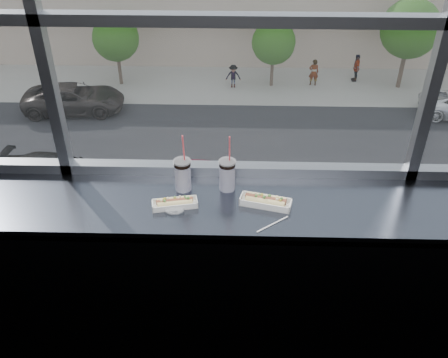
{
  "coord_description": "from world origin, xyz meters",
  "views": [
    {
      "loc": [
        -0.01,
        -0.92,
        2.75
      ],
      "look_at": [
        -0.07,
        1.23,
        1.25
      ],
      "focal_mm": 40.0,
      "sensor_mm": 36.0,
      "label": 1
    }
  ],
  "objects_px": {
    "tree_left": "(116,38)",
    "tree_right": "(410,29)",
    "pedestrian_b": "(233,74)",
    "tree_center": "(274,43)",
    "loose_straw": "(273,224)",
    "car_near_b": "(59,171)",
    "soda_cup_right": "(227,174)",
    "car_far_a": "(73,94)",
    "pedestrian_d": "(357,65)",
    "car_near_c": "(203,173)",
    "soda_cup_left": "(183,173)",
    "hotdog_tray_right": "(266,201)",
    "pedestrian_c": "(314,70)",
    "hotdog_tray_left": "(175,203)",
    "wrapper": "(174,210)"
  },
  "relations": [
    {
      "from": "tree_right",
      "to": "soda_cup_right",
      "type": "bearing_deg",
      "value": -110.51
    },
    {
      "from": "soda_cup_right",
      "to": "tree_left",
      "type": "distance_m",
      "value": 30.55
    },
    {
      "from": "tree_left",
      "to": "hotdog_tray_left",
      "type": "bearing_deg",
      "value": -75.48
    },
    {
      "from": "pedestrian_b",
      "to": "tree_center",
      "type": "xyz_separation_m",
      "value": [
        2.49,
        0.34,
        1.97
      ]
    },
    {
      "from": "wrapper",
      "to": "pedestrian_c",
      "type": "xyz_separation_m",
      "value": [
        5.27,
        28.52,
        -11.02
      ]
    },
    {
      "from": "soda_cup_left",
      "to": "tree_right",
      "type": "height_order",
      "value": "soda_cup_left"
    },
    {
      "from": "car_near_b",
      "to": "tree_left",
      "type": "height_order",
      "value": "tree_left"
    },
    {
      "from": "tree_left",
      "to": "tree_right",
      "type": "height_order",
      "value": "tree_right"
    },
    {
      "from": "soda_cup_left",
      "to": "tree_left",
      "type": "xyz_separation_m",
      "value": [
        -7.37,
        28.16,
        -9.1
      ]
    },
    {
      "from": "tree_center",
      "to": "car_near_b",
      "type": "bearing_deg",
      "value": -130.45
    },
    {
      "from": "hotdog_tray_right",
      "to": "tree_right",
      "type": "bearing_deg",
      "value": 83.74
    },
    {
      "from": "loose_straw",
      "to": "car_near_b",
      "type": "relative_size",
      "value": 0.03
    },
    {
      "from": "car_near_b",
      "to": "car_near_c",
      "type": "xyz_separation_m",
      "value": [
        6.55,
        0.0,
        -0.03
      ]
    },
    {
      "from": "soda_cup_left",
      "to": "car_near_c",
      "type": "xyz_separation_m",
      "value": [
        -1.16,
        16.16,
        -11.05
      ]
    },
    {
      "from": "soda_cup_left",
      "to": "car_near_c",
      "type": "bearing_deg",
      "value": 94.11
    },
    {
      "from": "tree_left",
      "to": "car_far_a",
      "type": "bearing_deg",
      "value": -115.68
    },
    {
      "from": "pedestrian_c",
      "to": "tree_right",
      "type": "relative_size",
      "value": 0.37
    },
    {
      "from": "car_far_a",
      "to": "pedestrian_d",
      "type": "height_order",
      "value": "pedestrian_d"
    },
    {
      "from": "car_near_c",
      "to": "hotdog_tray_right",
      "type": "bearing_deg",
      "value": -173.08
    },
    {
      "from": "hotdog_tray_right",
      "to": "car_near_c",
      "type": "distance_m",
      "value": 19.72
    },
    {
      "from": "car_near_c",
      "to": "loose_straw",
      "type": "bearing_deg",
      "value": -173.03
    },
    {
      "from": "car_near_c",
      "to": "pedestrian_d",
      "type": "bearing_deg",
      "value": -34.4
    },
    {
      "from": "wrapper",
      "to": "tree_center",
      "type": "height_order",
      "value": "wrapper"
    },
    {
      "from": "hotdog_tray_left",
      "to": "tree_right",
      "type": "xyz_separation_m",
      "value": [
        10.81,
        28.32,
        -8.26
      ]
    },
    {
      "from": "hotdog_tray_left",
      "to": "car_near_b",
      "type": "height_order",
      "value": "hotdog_tray_left"
    },
    {
      "from": "car_near_b",
      "to": "car_far_a",
      "type": "bearing_deg",
      "value": 19.01
    },
    {
      "from": "car_near_b",
      "to": "tree_right",
      "type": "xyz_separation_m",
      "value": [
        18.49,
        12.0,
        2.68
      ]
    },
    {
      "from": "pedestrian_c",
      "to": "tree_right",
      "type": "bearing_deg",
      "value": 178.44
    },
    {
      "from": "car_near_c",
      "to": "pedestrian_d",
      "type": "distance_m",
      "value": 15.92
    },
    {
      "from": "hotdog_tray_right",
      "to": "loose_straw",
      "type": "bearing_deg",
      "value": -65.91
    },
    {
      "from": "wrapper",
      "to": "pedestrian_b",
      "type": "distance_m",
      "value": 30.17
    },
    {
      "from": "soda_cup_left",
      "to": "loose_straw",
      "type": "distance_m",
      "value": 0.58
    },
    {
      "from": "hotdog_tray_left",
      "to": "hotdog_tray_right",
      "type": "bearing_deg",
      "value": -8.13
    },
    {
      "from": "loose_straw",
      "to": "car_far_a",
      "type": "distance_m",
      "value": 28.53
    },
    {
      "from": "hotdog_tray_right",
      "to": "car_near_b",
      "type": "bearing_deg",
      "value": 130.4
    },
    {
      "from": "car_near_b",
      "to": "pedestrian_b",
      "type": "height_order",
      "value": "car_near_b"
    },
    {
      "from": "hotdog_tray_right",
      "to": "tree_right",
      "type": "distance_m",
      "value": 31.24
    },
    {
      "from": "loose_straw",
      "to": "car_near_b",
      "type": "bearing_deg",
      "value": 78.73
    },
    {
      "from": "car_far_a",
      "to": "car_near_b",
      "type": "height_order",
      "value": "car_near_b"
    },
    {
      "from": "soda_cup_left",
      "to": "tree_right",
      "type": "bearing_deg",
      "value": 69.06
    },
    {
      "from": "hotdog_tray_left",
      "to": "car_near_c",
      "type": "xyz_separation_m",
      "value": [
        -1.13,
        16.32,
        -10.97
      ]
    },
    {
      "from": "soda_cup_left",
      "to": "car_near_b",
      "type": "distance_m",
      "value": 21.03
    },
    {
      "from": "soda_cup_left",
      "to": "pedestrian_b",
      "type": "distance_m",
      "value": 30.02
    },
    {
      "from": "pedestrian_b",
      "to": "pedestrian_d",
      "type": "relative_size",
      "value": 0.84
    },
    {
      "from": "pedestrian_d",
      "to": "tree_right",
      "type": "height_order",
      "value": "tree_right"
    },
    {
      "from": "car_far_a",
      "to": "pedestrian_b",
      "type": "height_order",
      "value": "car_far_a"
    },
    {
      "from": "loose_straw",
      "to": "pedestrian_c",
      "type": "relative_size",
      "value": 0.1
    },
    {
      "from": "hotdog_tray_right",
      "to": "car_near_b",
      "type": "height_order",
      "value": "hotdog_tray_right"
    },
    {
      "from": "hotdog_tray_left",
      "to": "soda_cup_left",
      "type": "relative_size",
      "value": 0.7
    },
    {
      "from": "soda_cup_left",
      "to": "soda_cup_right",
      "type": "height_order",
      "value": "soda_cup_left"
    }
  ]
}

